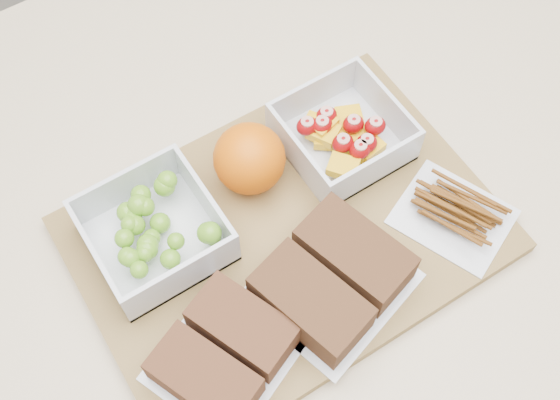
# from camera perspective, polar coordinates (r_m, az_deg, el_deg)

# --- Properties ---
(counter) EXTENTS (1.20, 0.90, 0.90)m
(counter) POSITION_cam_1_polar(r_m,az_deg,el_deg) (1.17, 0.75, -11.51)
(counter) COLOR beige
(counter) RESTS_ON ground
(cutting_board) EXTENTS (0.42, 0.31, 0.02)m
(cutting_board) POSITION_cam_1_polar(r_m,az_deg,el_deg) (0.74, 0.54, -2.81)
(cutting_board) COLOR olive
(cutting_board) RESTS_ON counter
(grape_container) EXTENTS (0.13, 0.13, 0.05)m
(grape_container) POSITION_cam_1_polar(r_m,az_deg,el_deg) (0.71, -10.16, -2.46)
(grape_container) COLOR silver
(grape_container) RESTS_ON cutting_board
(fruit_container) EXTENTS (0.12, 0.12, 0.05)m
(fruit_container) POSITION_cam_1_polar(r_m,az_deg,el_deg) (0.77, 5.06, 5.28)
(fruit_container) COLOR silver
(fruit_container) RESTS_ON cutting_board
(orange) EXTENTS (0.08, 0.08, 0.08)m
(orange) POSITION_cam_1_polar(r_m,az_deg,el_deg) (0.73, -2.50, 3.38)
(orange) COLOR #E46005
(orange) RESTS_ON cutting_board
(sandwich_bag_left) EXTENTS (0.16, 0.15, 0.04)m
(sandwich_bag_left) POSITION_cam_1_polar(r_m,az_deg,el_deg) (0.66, -4.58, -12.23)
(sandwich_bag_left) COLOR silver
(sandwich_bag_left) RESTS_ON cutting_board
(sandwich_bag_center) EXTENTS (0.17, 0.16, 0.04)m
(sandwich_bag_center) POSITION_cam_1_polar(r_m,az_deg,el_deg) (0.68, 4.29, -6.38)
(sandwich_bag_center) COLOR silver
(sandwich_bag_center) RESTS_ON cutting_board
(pretzel_bag) EXTENTS (0.13, 0.14, 0.03)m
(pretzel_bag) POSITION_cam_1_polar(r_m,az_deg,el_deg) (0.75, 14.05, -0.93)
(pretzel_bag) COLOR silver
(pretzel_bag) RESTS_ON cutting_board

